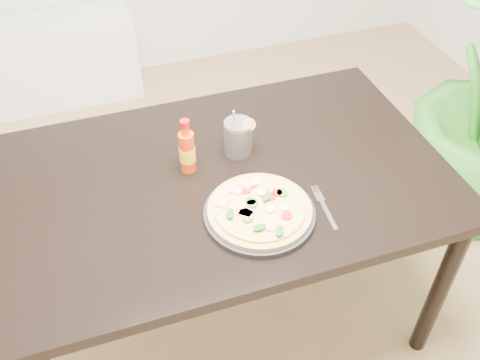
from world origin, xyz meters
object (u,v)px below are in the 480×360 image
object	(u,v)px
plate	(259,214)
hot_sauce_bottle	(187,151)
dining_table	(228,193)
media_console	(16,67)
fork	(324,206)
cola_cup	(238,138)
pizza	(259,209)

from	to	relation	value
plate	hot_sauce_bottle	distance (m)	0.31
dining_table	media_console	size ratio (longest dim) A/B	1.00
fork	dining_table	bearing A→B (deg)	139.26
cola_cup	fork	bearing A→B (deg)	-63.59
cola_cup	media_console	size ratio (longest dim) A/B	0.13
dining_table	media_console	world-z (taller)	dining_table
plate	hot_sauce_bottle	world-z (taller)	hot_sauce_bottle
pizza	media_console	xyz separation A→B (m)	(-0.77, 2.01, -0.53)
hot_sauce_bottle	dining_table	bearing A→B (deg)	-29.18
plate	fork	bearing A→B (deg)	-8.01
hot_sauce_bottle	cola_cup	bearing A→B (deg)	10.13
dining_table	media_console	bearing A→B (deg)	112.05
plate	fork	xyz separation A→B (m)	(0.19, -0.03, -0.01)
plate	fork	size ratio (longest dim) A/B	1.74
media_console	pizza	bearing A→B (deg)	-69.16
plate	pizza	distance (m)	0.02
pizza	fork	world-z (taller)	pizza
hot_sauce_bottle	plate	bearing A→B (deg)	-61.28
plate	media_console	xyz separation A→B (m)	(-0.77, 2.02, -0.51)
fork	media_console	world-z (taller)	fork
hot_sauce_bottle	fork	xyz separation A→B (m)	(0.34, -0.29, -0.07)
pizza	media_console	distance (m)	2.22
pizza	fork	xyz separation A→B (m)	(0.20, -0.03, -0.02)
dining_table	cola_cup	xyz separation A→B (m)	(0.07, 0.09, 0.14)
cola_cup	fork	size ratio (longest dim) A/B	0.97
pizza	plate	bearing A→B (deg)	-78.58
fork	cola_cup	bearing A→B (deg)	120.91
media_console	fork	bearing A→B (deg)	-64.79
pizza	hot_sauce_bottle	world-z (taller)	hot_sauce_bottle
plate	hot_sauce_bottle	size ratio (longest dim) A/B	1.70
dining_table	fork	bearing A→B (deg)	-45.24
plate	cola_cup	world-z (taller)	cola_cup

